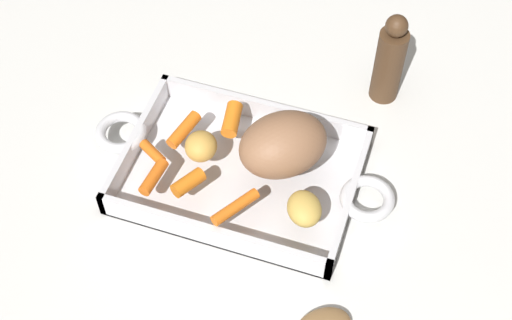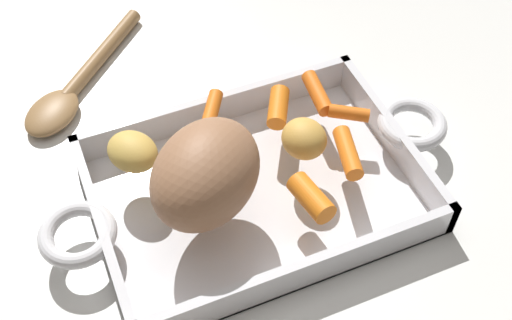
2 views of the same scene
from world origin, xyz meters
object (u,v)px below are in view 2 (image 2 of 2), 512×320
(pork_roast, at_px, (206,174))
(serving_spoon, at_px, (73,89))
(baby_carrot_southwest, at_px, (278,107))
(baby_carrot_center_left, at_px, (348,153))
(roasting_dish, at_px, (256,186))
(baby_carrot_long, at_px, (349,113))
(baby_carrot_northeast, at_px, (311,198))
(potato_near_roast, at_px, (304,139))
(potato_golden_small, at_px, (133,152))
(baby_carrot_southeast, at_px, (317,93))
(baby_carrot_northwest, at_px, (210,118))

(pork_roast, relative_size, serving_spoon, 0.66)
(baby_carrot_southwest, bearing_deg, serving_spoon, 141.13)
(baby_carrot_center_left, distance_m, serving_spoon, 0.34)
(roasting_dish, xyz_separation_m, baby_carrot_long, (0.12, 0.03, 0.03))
(baby_carrot_northeast, distance_m, potato_near_roast, 0.07)
(baby_carrot_northeast, bearing_deg, potato_near_roast, 70.68)
(baby_carrot_northeast, xyz_separation_m, baby_carrot_long, (0.09, 0.09, -0.00))
(roasting_dish, xyz_separation_m, potato_near_roast, (0.05, 0.01, 0.04))
(serving_spoon, bearing_deg, roasting_dish, 78.22)
(baby_carrot_southwest, bearing_deg, potato_golden_small, -178.07)
(baby_carrot_southeast, height_order, potato_golden_small, potato_golden_small)
(baby_carrot_long, relative_size, serving_spoon, 0.23)
(baby_carrot_southwest, distance_m, serving_spoon, 0.25)
(baby_carrot_northeast, distance_m, serving_spoon, 0.33)
(baby_carrot_southwest, bearing_deg, pork_roast, -144.08)
(baby_carrot_northwest, height_order, baby_carrot_southeast, baby_carrot_southeast)
(baby_carrot_northeast, xyz_separation_m, serving_spoon, (-0.17, 0.28, -0.04))
(baby_carrot_northeast, height_order, potato_near_roast, potato_near_roast)
(baby_carrot_long, distance_m, potato_near_roast, 0.07)
(pork_roast, relative_size, baby_carrot_long, 2.86)
(baby_carrot_southwest, height_order, potato_near_roast, potato_near_roast)
(roasting_dish, bearing_deg, baby_carrot_center_left, -12.86)
(pork_roast, relative_size, baby_carrot_northwest, 1.71)
(pork_roast, bearing_deg, potato_golden_small, 125.59)
(pork_roast, distance_m, serving_spoon, 0.26)
(baby_carrot_center_left, bearing_deg, baby_carrot_northeast, -147.52)
(baby_carrot_southeast, bearing_deg, potato_near_roast, -126.44)
(baby_carrot_long, bearing_deg, baby_carrot_southwest, 153.11)
(baby_carrot_northeast, bearing_deg, baby_carrot_southwest, 80.85)
(pork_roast, bearing_deg, roasting_dish, 15.51)
(baby_carrot_northwest, bearing_deg, potato_near_roast, -43.85)
(potato_golden_small, bearing_deg, roasting_dish, -27.75)
(pork_roast, relative_size, baby_carrot_center_left, 2.03)
(baby_carrot_southeast, bearing_deg, pork_roast, -152.04)
(pork_roast, relative_size, potato_golden_small, 2.25)
(potato_near_roast, bearing_deg, baby_carrot_northwest, 136.15)
(roasting_dish, relative_size, potato_golden_small, 8.01)
(pork_roast, bearing_deg, baby_carrot_northwest, 68.98)
(baby_carrot_southwest, bearing_deg, baby_carrot_long, -26.89)
(baby_carrot_southeast, xyz_separation_m, baby_carrot_long, (0.02, -0.04, -0.00))
(roasting_dish, bearing_deg, baby_carrot_southwest, 50.55)
(potato_golden_small, xyz_separation_m, potato_near_roast, (0.16, -0.05, 0.00))
(baby_carrot_center_left, height_order, potato_near_roast, potato_near_roast)
(baby_carrot_northwest, relative_size, baby_carrot_long, 1.67)
(pork_roast, distance_m, baby_carrot_southwest, 0.14)
(pork_roast, bearing_deg, baby_carrot_center_left, -1.98)
(roasting_dish, relative_size, baby_carrot_southwest, 9.43)
(baby_carrot_southeast, relative_size, potato_near_roast, 1.15)
(pork_roast, height_order, baby_carrot_center_left, pork_roast)
(baby_carrot_center_left, relative_size, potato_near_roast, 1.26)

